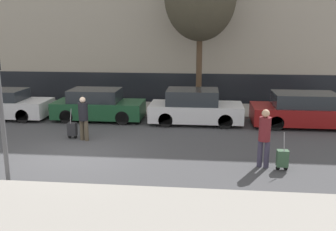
# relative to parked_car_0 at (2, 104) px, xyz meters

# --- Properties ---
(ground_plane) EXTENTS (80.00, 80.00, 0.00)m
(ground_plane) POSITION_rel_parked_car_0_xyz_m (5.10, -4.61, -0.62)
(ground_plane) COLOR #424244
(sidewalk_near) EXTENTS (28.00, 2.50, 0.12)m
(sidewalk_near) POSITION_rel_parked_car_0_xyz_m (5.10, -8.36, -0.56)
(sidewalk_near) COLOR gray
(sidewalk_near) RESTS_ON ground_plane
(sidewalk_far) EXTENTS (28.00, 3.00, 0.12)m
(sidewalk_far) POSITION_rel_parked_car_0_xyz_m (5.10, 2.39, -0.56)
(sidewalk_far) COLOR gray
(sidewalk_far) RESTS_ON ground_plane
(building_facade) EXTENTS (28.00, 2.71, 11.02)m
(building_facade) POSITION_rel_parked_car_0_xyz_m (5.10, 5.91, 4.87)
(building_facade) COLOR #A89E8C
(building_facade) RESTS_ON ground_plane
(parked_car_0) EXTENTS (4.21, 1.75, 1.31)m
(parked_car_0) POSITION_rel_parked_car_0_xyz_m (0.00, 0.00, 0.00)
(parked_car_0) COLOR silver
(parked_car_0) RESTS_ON ground_plane
(parked_car_1) EXTENTS (3.93, 1.72, 1.38)m
(parked_car_1) POSITION_rel_parked_car_0_xyz_m (4.44, 0.10, 0.02)
(parked_car_1) COLOR #194728
(parked_car_1) RESTS_ON ground_plane
(parked_car_2) EXTENTS (3.94, 1.80, 1.46)m
(parked_car_2) POSITION_rel_parked_car_0_xyz_m (8.74, -0.05, 0.05)
(parked_car_2) COLOR silver
(parked_car_2) RESTS_ON ground_plane
(parked_car_3) EXTENTS (4.61, 1.91, 1.40)m
(parked_car_3) POSITION_rel_parked_car_0_xyz_m (13.39, -0.09, 0.03)
(parked_car_3) COLOR maroon
(parked_car_3) RESTS_ON ground_plane
(pedestrian_left) EXTENTS (0.34, 0.34, 1.61)m
(pedestrian_left) POSITION_rel_parked_car_0_xyz_m (4.82, -3.04, 0.29)
(pedestrian_left) COLOR #4C4233
(pedestrian_left) RESTS_ON ground_plane
(trolley_left) EXTENTS (0.34, 0.29, 1.13)m
(trolley_left) POSITION_rel_parked_car_0_xyz_m (4.30, -2.85, -0.27)
(trolley_left) COLOR #262628
(trolley_left) RESTS_ON ground_plane
(pedestrian_right) EXTENTS (0.34, 0.34, 1.74)m
(pedestrian_right) POSITION_rel_parked_car_0_xyz_m (10.91, -5.13, 0.37)
(pedestrian_right) COLOR #383347
(pedestrian_right) RESTS_ON ground_plane
(trolley_right) EXTENTS (0.34, 0.29, 1.14)m
(trolley_right) POSITION_rel_parked_car_0_xyz_m (11.42, -5.34, -0.27)
(trolley_right) COLOR #335138
(trolley_right) RESTS_ON ground_plane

